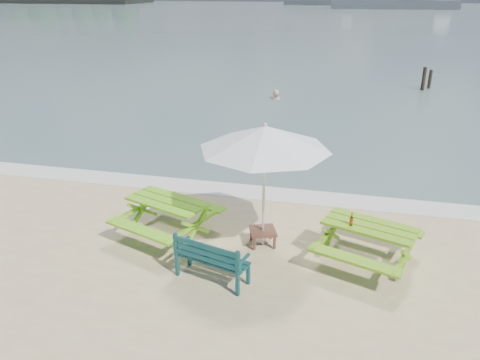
% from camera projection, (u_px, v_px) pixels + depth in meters
% --- Properties ---
extents(sea, '(300.00, 300.00, 0.00)m').
position_uv_depth(sea, '(346.00, 16.00, 84.67)').
color(sea, slate).
rests_on(sea, ground).
extents(foam_strip, '(22.00, 0.90, 0.01)m').
position_uv_depth(foam_strip, '(274.00, 194.00, 12.39)').
color(foam_strip, silver).
rests_on(foam_strip, ground).
extents(picnic_table_left, '(2.33, 2.45, 0.84)m').
position_uv_depth(picnic_table_left, '(168.00, 218.00, 10.22)').
color(picnic_table_left, '#6BB71B').
rests_on(picnic_table_left, ground).
extents(picnic_table_right, '(2.28, 2.40, 0.83)m').
position_uv_depth(picnic_table_right, '(367.00, 244.00, 9.20)').
color(picnic_table_right, '#669C17').
rests_on(picnic_table_right, ground).
extents(park_bench, '(1.48, 0.83, 0.87)m').
position_uv_depth(park_bench, '(212.00, 267.00, 8.69)').
color(park_bench, '#0E3A3C').
rests_on(park_bench, ground).
extents(side_table, '(0.68, 0.68, 0.34)m').
position_uv_depth(side_table, '(263.00, 237.00, 9.93)').
color(side_table, brown).
rests_on(side_table, ground).
extents(patio_umbrella, '(3.40, 3.40, 2.61)m').
position_uv_depth(patio_umbrella, '(265.00, 138.00, 9.08)').
color(patio_umbrella, silver).
rests_on(patio_umbrella, ground).
extents(beer_bottle, '(0.07, 0.07, 0.27)m').
position_uv_depth(beer_bottle, '(351.00, 221.00, 9.00)').
color(beer_bottle, '#944115').
rests_on(beer_bottle, picnic_table_right).
extents(swimmer, '(0.74, 0.57, 1.83)m').
position_uv_depth(swimmer, '(276.00, 108.00, 23.05)').
color(swimmer, tan).
rests_on(swimmer, ground).
extents(mooring_pilings, '(0.58, 0.78, 1.40)m').
position_uv_depth(mooring_pilings, '(426.00, 81.00, 24.73)').
color(mooring_pilings, black).
rests_on(mooring_pilings, ground).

